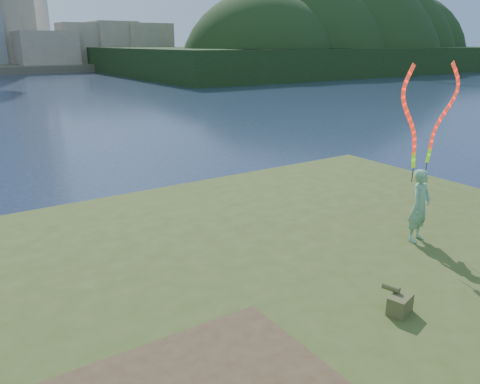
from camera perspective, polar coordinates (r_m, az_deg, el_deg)
ground at (r=9.49m, az=-1.43°, el=-12.41°), size 320.00×320.00×0.00m
grassy_knoll at (r=7.76m, az=7.97°, el=-17.26°), size 20.00×18.00×0.80m
wooded_hill at (r=92.65m, az=10.72°, el=14.60°), size 78.00×50.00×63.00m
woman_with_ribbons at (r=10.15m, az=21.32°, el=2.03°), size 1.98×0.56×3.93m
canvas_bag at (r=7.76m, az=18.84°, el=-12.72°), size 0.46×0.52×0.39m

